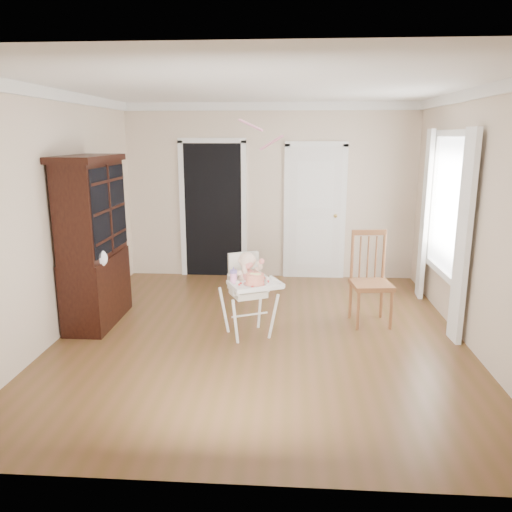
# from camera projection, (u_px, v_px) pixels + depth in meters

# --- Properties ---
(floor) EXTENTS (5.00, 5.00, 0.00)m
(floor) POSITION_uv_depth(u_px,v_px,m) (261.00, 335.00, 5.67)
(floor) COLOR brown
(floor) RESTS_ON ground
(ceiling) EXTENTS (5.00, 5.00, 0.00)m
(ceiling) POSITION_uv_depth(u_px,v_px,m) (261.00, 86.00, 5.03)
(ceiling) COLOR white
(ceiling) RESTS_ON wall_back
(wall_back) EXTENTS (4.50, 0.00, 4.50)m
(wall_back) POSITION_uv_depth(u_px,v_px,m) (270.00, 192.00, 7.78)
(wall_back) COLOR beige
(wall_back) RESTS_ON floor
(wall_left) EXTENTS (0.00, 5.00, 5.00)m
(wall_left) POSITION_uv_depth(u_px,v_px,m) (57.00, 216.00, 5.50)
(wall_left) COLOR beige
(wall_left) RESTS_ON floor
(wall_right) EXTENTS (0.00, 5.00, 5.00)m
(wall_right) POSITION_uv_depth(u_px,v_px,m) (476.00, 220.00, 5.20)
(wall_right) COLOR beige
(wall_right) RESTS_ON floor
(crown_molding) EXTENTS (4.50, 5.00, 0.12)m
(crown_molding) POSITION_uv_depth(u_px,v_px,m) (261.00, 92.00, 5.05)
(crown_molding) COLOR white
(crown_molding) RESTS_ON ceiling
(doorway) EXTENTS (1.06, 0.05, 2.22)m
(doorway) POSITION_uv_depth(u_px,v_px,m) (213.00, 207.00, 7.88)
(doorway) COLOR black
(doorway) RESTS_ON wall_back
(closet_door) EXTENTS (0.96, 0.09, 2.13)m
(closet_door) POSITION_uv_depth(u_px,v_px,m) (315.00, 214.00, 7.78)
(closet_door) COLOR white
(closet_door) RESTS_ON wall_back
(window_right) EXTENTS (0.13, 1.84, 2.30)m
(window_right) POSITION_uv_depth(u_px,v_px,m) (445.00, 215.00, 6.00)
(window_right) COLOR white
(window_right) RESTS_ON wall_right
(high_chair) EXTENTS (0.77, 0.84, 0.95)m
(high_chair) POSITION_uv_depth(u_px,v_px,m) (248.00, 286.00, 5.54)
(high_chair) COLOR white
(high_chair) RESTS_ON floor
(baby) EXTENTS (0.33, 0.25, 0.44)m
(baby) POSITION_uv_depth(u_px,v_px,m) (248.00, 272.00, 5.53)
(baby) COLOR beige
(baby) RESTS_ON high_chair
(cake) EXTENTS (0.25, 0.25, 0.12)m
(cake) POSITION_uv_depth(u_px,v_px,m) (255.00, 279.00, 5.32)
(cake) COLOR silver
(cake) RESTS_ON high_chair
(sippy_cup) EXTENTS (0.08, 0.08, 0.19)m
(sippy_cup) POSITION_uv_depth(u_px,v_px,m) (234.00, 276.00, 5.34)
(sippy_cup) COLOR #F395C9
(sippy_cup) RESTS_ON high_chair
(china_cabinet) EXTENTS (0.53, 1.18, 2.00)m
(china_cabinet) POSITION_uv_depth(u_px,v_px,m) (94.00, 242.00, 5.86)
(china_cabinet) COLOR black
(china_cabinet) RESTS_ON floor
(dining_chair) EXTENTS (0.50, 0.50, 1.11)m
(dining_chair) POSITION_uv_depth(u_px,v_px,m) (371.00, 281.00, 5.95)
(dining_chair) COLOR brown
(dining_chair) RESTS_ON floor
(streamer) EXTENTS (0.32, 0.40, 0.15)m
(streamer) POSITION_uv_depth(u_px,v_px,m) (250.00, 125.00, 5.79)
(streamer) COLOR pink
(streamer) RESTS_ON ceiling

